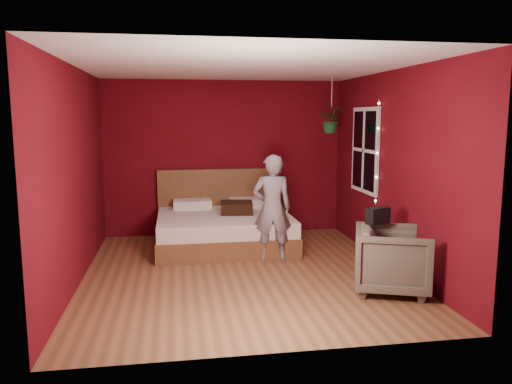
# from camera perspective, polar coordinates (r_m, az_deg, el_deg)

# --- Properties ---
(floor) EXTENTS (4.50, 4.50, 0.00)m
(floor) POSITION_cam_1_polar(r_m,az_deg,el_deg) (6.53, -1.55, -9.18)
(floor) COLOR brown
(floor) RESTS_ON ground
(room_walls) EXTENTS (4.04, 4.54, 2.62)m
(room_walls) POSITION_cam_1_polar(r_m,az_deg,el_deg) (6.23, -1.61, 5.69)
(room_walls) COLOR #5D0915
(room_walls) RESTS_ON ground
(window) EXTENTS (0.05, 0.97, 1.27)m
(window) POSITION_cam_1_polar(r_m,az_deg,el_deg) (7.62, 12.32, 4.68)
(window) COLOR white
(window) RESTS_ON room_walls
(fairy_lights) EXTENTS (0.04, 0.04, 1.45)m
(fairy_lights) POSITION_cam_1_polar(r_m,az_deg,el_deg) (7.12, 13.69, 4.37)
(fairy_lights) COLOR silver
(fairy_lights) RESTS_ON room_walls
(bed) EXTENTS (2.04, 1.74, 1.12)m
(bed) POSITION_cam_1_polar(r_m,az_deg,el_deg) (7.82, -3.74, -4.00)
(bed) COLOR brown
(bed) RESTS_ON ground
(person) EXTENTS (0.57, 0.39, 1.49)m
(person) POSITION_cam_1_polar(r_m,az_deg,el_deg) (6.91, 1.84, -1.84)
(person) COLOR gray
(person) RESTS_ON ground
(armchair) EXTENTS (1.05, 1.04, 0.75)m
(armchair) POSITION_cam_1_polar(r_m,az_deg,el_deg) (5.96, 15.30, -7.47)
(armchair) COLOR #5A5547
(armchair) RESTS_ON ground
(handbag) EXTENTS (0.30, 0.22, 0.19)m
(handbag) POSITION_cam_1_polar(r_m,az_deg,el_deg) (6.02, 13.76, -2.63)
(handbag) COLOR black
(handbag) RESTS_ON armchair
(throw_pillow) EXTENTS (0.54, 0.54, 0.17)m
(throw_pillow) POSITION_cam_1_polar(r_m,az_deg,el_deg) (7.76, -2.22, -1.79)
(throw_pillow) COLOR black
(throw_pillow) RESTS_ON bed
(hanging_plant) EXTENTS (0.47, 0.44, 0.86)m
(hanging_plant) POSITION_cam_1_polar(r_m,az_deg,el_deg) (7.97, 8.59, 8.14)
(hanging_plant) COLOR silver
(hanging_plant) RESTS_ON room_walls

